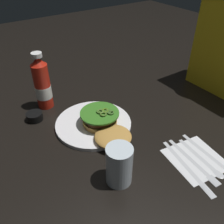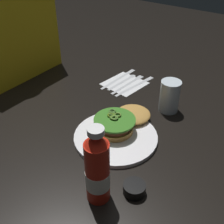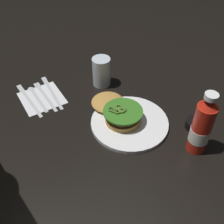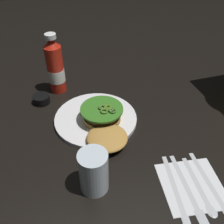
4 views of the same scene
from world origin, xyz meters
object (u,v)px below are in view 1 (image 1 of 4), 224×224
Objects in this scene: condiment_cup at (35,116)px; steak_knife at (214,159)px; spoon_utensil at (207,162)px; napkin at (196,159)px; butter_knife at (190,170)px; fork_utensil at (197,164)px; burger_sandwich at (105,124)px; dinner_plate at (93,124)px; water_glass at (119,165)px; ketchup_bottle at (42,84)px.

steak_knife is (0.49, 0.37, -0.01)m from condiment_cup.
condiment_cup is 0.33× the size of spoon_utensil.
napkin is 0.05m from steak_knife.
butter_knife is (0.48, 0.28, -0.01)m from condiment_cup.
fork_utensil reaches higher than napkin.
burger_sandwich is 0.99× the size of butter_knife.
burger_sandwich reaches higher than dinner_plate.
spoon_utensil is (0.49, 0.34, -0.01)m from condiment_cup.
steak_knife is at bearing 31.67° from dinner_plate.
dinner_plate is 0.35m from napkin.
water_glass is at bearing -111.87° from spoon_utensil.
condiment_cup is at bearing -166.25° from water_glass.
burger_sandwich is at bearing 40.71° from condiment_cup.
condiment_cup is 0.59m from spoon_utensil.
condiment_cup is (0.06, -0.07, -0.08)m from ketchup_bottle.
water_glass is at bearing -106.38° from napkin.
ketchup_bottle is (-0.21, -0.09, 0.09)m from dinner_plate.
ketchup_bottle is at bearing -158.63° from butter_knife.
napkin is at bearing 35.68° from condiment_cup.
burger_sandwich is 0.21m from water_glass.
dinner_plate is 1.18× the size of butter_knife.
steak_knife is (0.10, 0.28, -0.05)m from water_glass.
fork_utensil is at bearing 96.52° from butter_knife.
water_glass is 0.52× the size of butter_knife.
butter_knife is 0.03m from fork_utensil.
spoon_utensil is (0.55, 0.27, -0.09)m from ketchup_bottle.
spoon_utensil is at bearing 30.38° from burger_sandwich.
condiment_cup is 0.29× the size of fork_utensil.
condiment_cup is at bearing -142.91° from steak_knife.
dinner_plate is 1.51× the size of spoon_utensil.
ketchup_bottle is at bearing -155.53° from fork_utensil.
fork_utensil is (0.33, 0.15, -0.00)m from dinner_plate.
water_glass is (0.24, -0.06, 0.05)m from dinner_plate.
dinner_plate is at bearing -166.28° from burger_sandwich.
condiment_cup reaches higher than spoon_utensil.
dinner_plate is 1.31× the size of fork_utensil.
napkin is (0.26, 0.16, -0.03)m from burger_sandwich.
ketchup_bottle reaches higher than water_glass.
burger_sandwich is 0.30m from napkin.
ketchup_bottle reaches higher than burger_sandwich.
napkin is 0.02m from fork_utensil.
burger_sandwich is at bearing -149.62° from spoon_utensil.
dinner_plate is 0.24m from ketchup_bottle.
ketchup_bottle reaches higher than condiment_cup.
butter_knife and fork_utensil have the same top height.
burger_sandwich is 0.31m from fork_utensil.
dinner_plate is 0.06m from burger_sandwich.
condiment_cup is 0.38× the size of napkin.
napkin is (0.46, 0.33, -0.01)m from condiment_cup.
butter_knife is at bearing 19.89° from dinner_plate.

